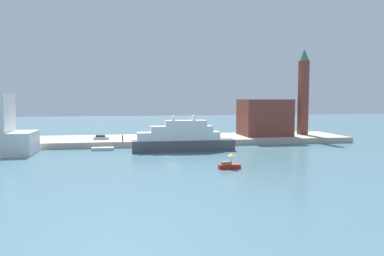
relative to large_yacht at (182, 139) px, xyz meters
name	(u,v)px	position (x,y,z in m)	size (l,w,h in m)	color
ground	(172,156)	(-3.36, -7.82, -3.03)	(400.00, 400.00, 0.00)	slate
quay_dock	(162,140)	(-3.36, 18.48, -2.23)	(110.00, 20.61, 1.60)	#B7AD99
large_yacht	(182,139)	(0.00, 0.00, 0.00)	(25.16, 4.15, 11.17)	#4C4C51
small_motorboat	(229,164)	(5.10, -24.44, -2.12)	(4.03, 1.52, 2.90)	#B22319
work_barge	(103,149)	(-19.34, 4.47, -2.64)	(5.49, 1.68, 0.79)	silver
harbor_building	(264,117)	(28.36, 18.78, 4.08)	(14.29, 12.18, 11.04)	brown
bell_tower	(303,89)	(41.22, 19.14, 12.84)	(3.26, 3.26, 26.57)	brown
parked_car	(101,138)	(-20.40, 15.13, -0.91)	(4.23, 1.73, 1.21)	silver
person_figure	(123,138)	(-14.50, 10.21, -0.62)	(0.36, 0.36, 1.76)	maroon
mooring_bollard	(187,139)	(2.77, 9.20, -1.08)	(0.55, 0.55, 0.71)	black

